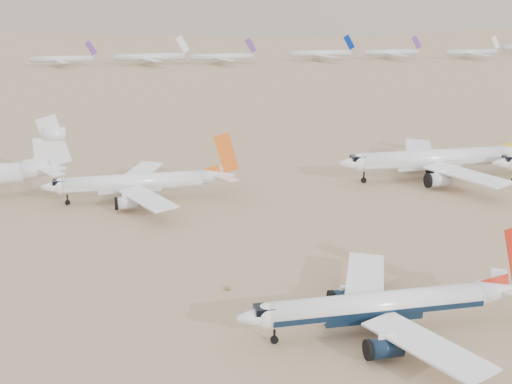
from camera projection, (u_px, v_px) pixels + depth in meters
ground at (442, 311)px, 107.90m from camera, size 7000.00×7000.00×0.00m
main_airliner at (390, 305)px, 100.62m from camera, size 42.37×41.39×14.95m
row2_gold_tail at (439, 159)px, 176.93m from camera, size 49.76×48.66×17.72m
row2_orange_tail at (141, 182)px, 159.79m from camera, size 41.54×40.63×14.82m
distant_storage_row at (274, 55)px, 414.38m from camera, size 655.12×67.19×14.57m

